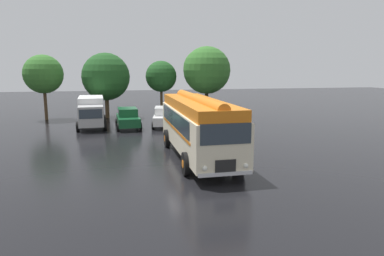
{
  "coord_description": "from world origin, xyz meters",
  "views": [
    {
      "loc": [
        -3.69,
        -17.64,
        4.95
      ],
      "look_at": [
        0.46,
        2.06,
        1.4
      ],
      "focal_mm": 32.0,
      "sensor_mm": 36.0,
      "label": 1
    }
  ],
  "objects_px": {
    "car_mid_right": "(196,116)",
    "box_van": "(91,111)",
    "car_far_right": "(226,115)",
    "car_mid_left": "(164,117)",
    "vintage_bus": "(198,124)",
    "car_near_left": "(128,118)"
  },
  "relations": [
    {
      "from": "car_mid_right",
      "to": "box_van",
      "type": "xyz_separation_m",
      "value": [
        -8.81,
        1.25,
        0.52
      ]
    },
    {
      "from": "car_far_right",
      "to": "car_mid_right",
      "type": "bearing_deg",
      "value": -175.34
    },
    {
      "from": "car_mid_left",
      "to": "car_far_right",
      "type": "relative_size",
      "value": 1.0
    },
    {
      "from": "vintage_bus",
      "to": "car_far_right",
      "type": "distance_m",
      "value": 11.85
    },
    {
      "from": "car_near_left",
      "to": "car_mid_left",
      "type": "distance_m",
      "value": 3.05
    },
    {
      "from": "car_mid_left",
      "to": "car_far_right",
      "type": "bearing_deg",
      "value": 1.49
    },
    {
      "from": "car_far_right",
      "to": "car_near_left",
      "type": "bearing_deg",
      "value": -178.01
    },
    {
      "from": "vintage_bus",
      "to": "car_near_left",
      "type": "height_order",
      "value": "vintage_bus"
    },
    {
      "from": "car_mid_left",
      "to": "car_mid_right",
      "type": "height_order",
      "value": "same"
    },
    {
      "from": "car_mid_right",
      "to": "box_van",
      "type": "distance_m",
      "value": 8.92
    },
    {
      "from": "car_mid_left",
      "to": "car_mid_right",
      "type": "xyz_separation_m",
      "value": [
        2.77,
        -0.08,
        0.0
      ]
    },
    {
      "from": "vintage_bus",
      "to": "car_far_right",
      "type": "height_order",
      "value": "vintage_bus"
    },
    {
      "from": "car_mid_left",
      "to": "box_van",
      "type": "xyz_separation_m",
      "value": [
        -6.04,
        1.17,
        0.52
      ]
    },
    {
      "from": "car_near_left",
      "to": "box_van",
      "type": "height_order",
      "value": "box_van"
    },
    {
      "from": "car_near_left",
      "to": "car_mid_left",
      "type": "height_order",
      "value": "same"
    },
    {
      "from": "vintage_bus",
      "to": "box_van",
      "type": "bearing_deg",
      "value": 119.31
    },
    {
      "from": "box_van",
      "to": "car_near_left",
      "type": "bearing_deg",
      "value": -23.79
    },
    {
      "from": "vintage_bus",
      "to": "car_mid_left",
      "type": "relative_size",
      "value": 2.31
    },
    {
      "from": "car_mid_left",
      "to": "car_mid_right",
      "type": "distance_m",
      "value": 2.77
    },
    {
      "from": "car_near_left",
      "to": "car_far_right",
      "type": "distance_m",
      "value": 8.59
    },
    {
      "from": "vintage_bus",
      "to": "car_mid_left",
      "type": "xyz_separation_m",
      "value": [
        -0.54,
        10.55,
        -1.05
      ]
    },
    {
      "from": "car_near_left",
      "to": "car_mid_right",
      "type": "bearing_deg",
      "value": 0.72
    }
  ]
}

